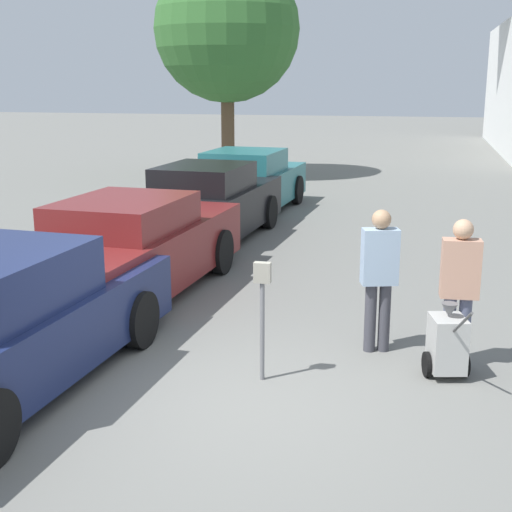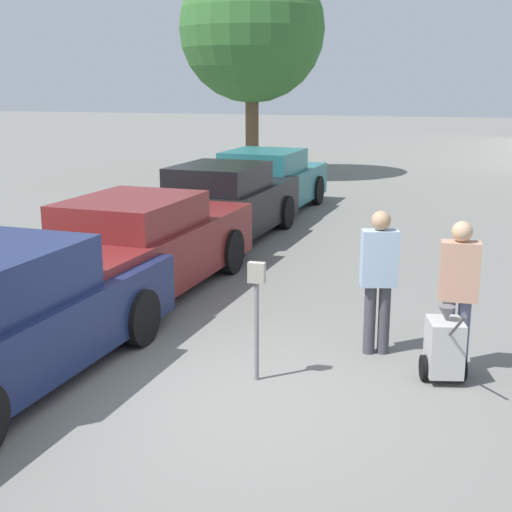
{
  "view_description": "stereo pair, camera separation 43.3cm",
  "coord_description": "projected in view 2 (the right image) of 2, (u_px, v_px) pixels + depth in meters",
  "views": [
    {
      "loc": [
        1.77,
        -6.5,
        3.18
      ],
      "look_at": [
        -0.14,
        1.69,
        1.1
      ],
      "focal_mm": 50.0,
      "sensor_mm": 36.0,
      "label": 1
    },
    {
      "loc": [
        2.19,
        -6.39,
        3.18
      ],
      "look_at": [
        -0.14,
        1.69,
        1.1
      ],
      "focal_mm": 50.0,
      "sensor_mm": 36.0,
      "label": 2
    }
  ],
  "objects": [
    {
      "name": "parked_car_maroon",
      "position": [
        138.0,
        248.0,
        10.73
      ],
      "size": [
        2.18,
        5.14,
        1.51
      ],
      "rotation": [
        0.0,
        0.0,
        -0.06
      ],
      "color": "maroon",
      "rests_on": "ground_plane"
    },
    {
      "name": "parked_car_teal",
      "position": [
        266.0,
        183.0,
        17.51
      ],
      "size": [
        2.25,
        4.85,
        1.53
      ],
      "rotation": [
        0.0,
        0.0,
        -0.06
      ],
      "color": "#23666B",
      "rests_on": "ground_plane"
    },
    {
      "name": "equipment_cart",
      "position": [
        444.0,
        347.0,
        7.68
      ],
      "size": [
        0.52,
        1.0,
        1.0
      ],
      "rotation": [
        0.0,
        0.0,
        0.24
      ],
      "color": "#B2B2AD",
      "rests_on": "ground_plane"
    },
    {
      "name": "parked_car_black",
      "position": [
        222.0,
        205.0,
        14.42
      ],
      "size": [
        2.16,
        4.96,
        1.56
      ],
      "rotation": [
        0.0,
        0.0,
        -0.06
      ],
      "color": "black",
      "rests_on": "ground_plane"
    },
    {
      "name": "ground_plane",
      "position": [
        223.0,
        399.0,
        7.32
      ],
      "size": [
        120.0,
        120.0,
        0.0
      ],
      "primitive_type": "plane",
      "color": "slate"
    },
    {
      "name": "shade_tree",
      "position": [
        252.0,
        29.0,
        23.01
      ],
      "size": [
        4.73,
        4.73,
        7.17
      ],
      "color": "brown",
      "rests_on": "ground_plane"
    },
    {
      "name": "person_supervisor",
      "position": [
        458.0,
        287.0,
        7.79
      ],
      "size": [
        0.43,
        0.25,
        1.71
      ],
      "rotation": [
        0.0,
        0.0,
        3.21
      ],
      "color": "#515670",
      "rests_on": "ground_plane"
    },
    {
      "name": "person_worker",
      "position": [
        379.0,
        273.0,
        8.31
      ],
      "size": [
        0.47,
        0.33,
        1.73
      ],
      "rotation": [
        0.0,
        0.0,
        3.43
      ],
      "color": "#3F3F47",
      "rests_on": "ground_plane"
    },
    {
      "name": "parking_meter",
      "position": [
        257.0,
        299.0,
        7.57
      ],
      "size": [
        0.18,
        0.09,
        1.32
      ],
      "color": "slate",
      "rests_on": "ground_plane"
    }
  ]
}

